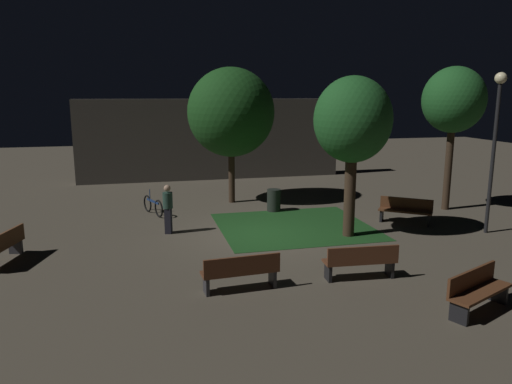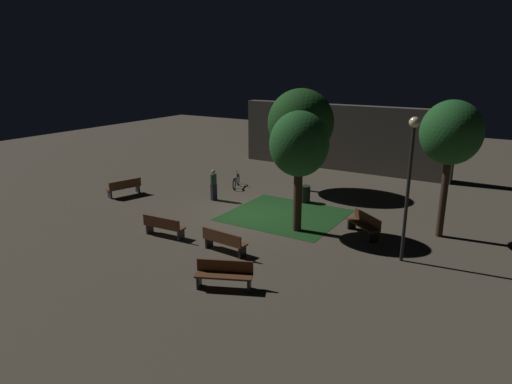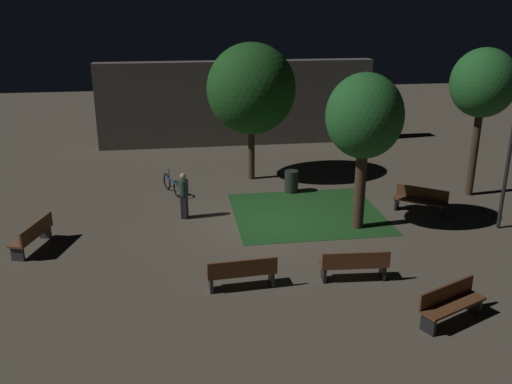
{
  "view_description": "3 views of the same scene",
  "coord_description": "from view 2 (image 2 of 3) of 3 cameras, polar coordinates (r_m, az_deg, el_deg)",
  "views": [
    {
      "loc": [
        -3.63,
        -14.51,
        4.48
      ],
      "look_at": [
        0.11,
        0.89,
        1.24
      ],
      "focal_mm": 33.76,
      "sensor_mm": 36.0,
      "label": 1
    },
    {
      "loc": [
        10.61,
        -16.81,
        6.86
      ],
      "look_at": [
        0.33,
        -0.09,
        1.15
      ],
      "focal_mm": 31.46,
      "sensor_mm": 36.0,
      "label": 2
    },
    {
      "loc": [
        -3.0,
        -16.83,
        7.07
      ],
      "look_at": [
        -0.39,
        0.71,
        0.88
      ],
      "focal_mm": 38.69,
      "sensor_mm": 36.0,
      "label": 3
    }
  ],
  "objects": [
    {
      "name": "grass_lawn",
      "position": [
        20.94,
        3.69,
        -2.94
      ],
      "size": [
        5.12,
        4.74,
        0.01
      ],
      "primitive_type": "cube",
      "color": "#194219",
      "rests_on": "ground"
    },
    {
      "name": "pedestrian",
      "position": [
        23.04,
        -5.41,
        1.01
      ],
      "size": [
        0.32,
        0.32,
        1.61
      ],
      "color": "black",
      "rests_on": "ground"
    },
    {
      "name": "bench_corner",
      "position": [
        18.57,
        -11.68,
        -4.24
      ],
      "size": [
        1.83,
        0.6,
        0.88
      ],
      "color": "brown",
      "rests_on": "ground"
    },
    {
      "name": "tree_left_canopy",
      "position": [
        18.9,
        23.56,
        6.8
      ],
      "size": [
        2.34,
        2.34,
        5.5
      ],
      "color": "#38281C",
      "rests_on": "ground"
    },
    {
      "name": "bench_path_side",
      "position": [
        24.79,
        -16.4,
        0.62
      ],
      "size": [
        0.96,
        1.86,
        0.88
      ],
      "color": "brown",
      "rests_on": "ground"
    },
    {
      "name": "trash_bin",
      "position": [
        22.81,
        6.25,
        -0.26
      ],
      "size": [
        0.52,
        0.52,
        0.86
      ],
      "primitive_type": "cylinder",
      "color": "black",
      "rests_on": "ground"
    },
    {
      "name": "bicycle",
      "position": [
        25.49,
        -2.54,
        1.38
      ],
      "size": [
        0.69,
        1.59,
        0.93
      ],
      "color": "black",
      "rests_on": "ground"
    },
    {
      "name": "tree_tall_center",
      "position": [
        18.16,
        5.5,
        5.95
      ],
      "size": [
        2.41,
        2.41,
        5.03
      ],
      "color": "#38281C",
      "rests_on": "ground"
    },
    {
      "name": "lamp_post_plaza_east",
      "position": [
        16.04,
        19.01,
        2.97
      ],
      "size": [
        0.36,
        0.36,
        5.14
      ],
      "color": "black",
      "rests_on": "ground"
    },
    {
      "name": "building_wall_backdrop",
      "position": [
        29.97,
        10.77,
        6.81
      ],
      "size": [
        13.87,
        0.8,
        4.23
      ],
      "primitive_type": "cube",
      "color": "#4C4742",
      "rests_on": "ground"
    },
    {
      "name": "tree_right_canopy",
      "position": [
        24.39,
        5.71,
        8.75
      ],
      "size": [
        3.54,
        3.54,
        5.54
      ],
      "color": "#38281C",
      "rests_on": "ground"
    },
    {
      "name": "bench_back_row",
      "position": [
        18.92,
        13.61,
        -3.97
      ],
      "size": [
        1.72,
        1.48,
        0.88
      ],
      "color": "#512D19",
      "rests_on": "ground"
    },
    {
      "name": "bench_lawn_edge",
      "position": [
        14.3,
        -4.06,
        -10.32
      ],
      "size": [
        1.84,
        1.17,
        0.88
      ],
      "color": "#512D19",
      "rests_on": "ground"
    },
    {
      "name": "ground_plane",
      "position": [
        21.03,
        -0.64,
        -2.83
      ],
      "size": [
        60.0,
        60.0,
        0.0
      ],
      "primitive_type": "plane",
      "color": "#4C4438"
    },
    {
      "name": "bench_front_right",
      "position": [
        16.77,
        -4.11,
        -6.2
      ],
      "size": [
        1.83,
        0.6,
        0.88
      ],
      "color": "brown",
      "rests_on": "ground"
    }
  ]
}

